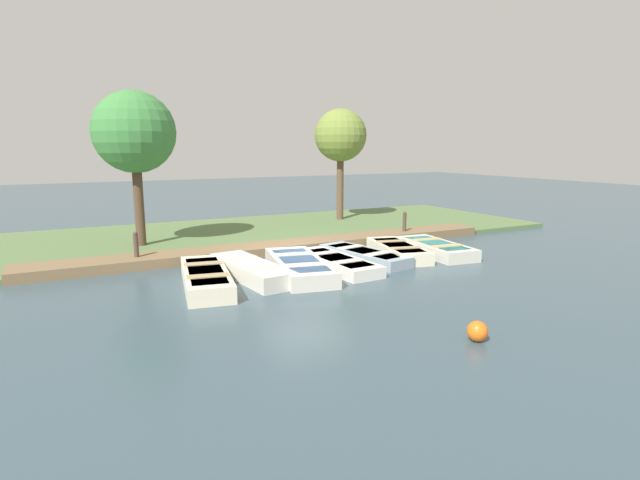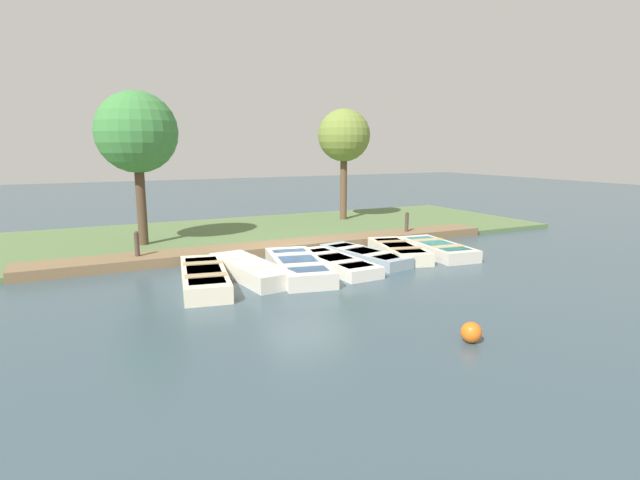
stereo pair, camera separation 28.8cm
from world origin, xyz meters
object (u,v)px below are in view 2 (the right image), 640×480
at_px(rowboat_3, 335,262).
at_px(mooring_post_near, 137,248).
at_px(rowboat_1, 250,269).
at_px(rowboat_2, 298,266).
at_px(rowboat_0, 204,277).
at_px(rowboat_5, 399,251).
at_px(mooring_post_far, 407,225).
at_px(rowboat_6, 437,248).
at_px(buoy, 471,332).
at_px(park_tree_far_left, 137,133).
at_px(park_tree_left, 344,136).
at_px(rowboat_4, 364,255).

xyz_separation_m(rowboat_3, mooring_post_near, (-2.83, -4.99, 0.35)).
bearing_deg(mooring_post_near, rowboat_1, 42.29).
xyz_separation_m(rowboat_1, rowboat_2, (0.23, 1.30, -0.00)).
height_order(rowboat_2, mooring_post_near, mooring_post_near).
height_order(rowboat_0, rowboat_3, rowboat_0).
bearing_deg(rowboat_5, rowboat_2, -67.73).
bearing_deg(rowboat_1, mooring_post_far, 104.73).
bearing_deg(rowboat_3, mooring_post_near, -122.66).
relative_size(rowboat_6, mooring_post_near, 3.07).
xyz_separation_m(rowboat_3, rowboat_6, (-0.17, 3.81, 0.03)).
bearing_deg(rowboat_0, mooring_post_far, 119.58).
xyz_separation_m(rowboat_5, mooring_post_near, (-2.40, -7.49, 0.32)).
distance_m(mooring_post_near, buoy, 9.84).
bearing_deg(mooring_post_far, park_tree_far_left, -105.65).
bearing_deg(rowboat_5, rowboat_1, -72.52).
height_order(rowboat_6, buoy, rowboat_6).
relative_size(rowboat_3, buoy, 8.97).
bearing_deg(park_tree_left, rowboat_3, -30.76).
distance_m(rowboat_4, rowboat_5, 1.26).
height_order(park_tree_far_left, park_tree_left, park_tree_far_left).
xyz_separation_m(rowboat_2, park_tree_far_left, (-5.49, -3.28, 3.63)).
height_order(rowboat_3, rowboat_6, rowboat_6).
xyz_separation_m(rowboat_2, rowboat_5, (-0.55, 3.71, -0.02)).
height_order(rowboat_2, rowboat_3, rowboat_2).
bearing_deg(buoy, rowboat_4, 165.08).
bearing_deg(rowboat_5, rowboat_6, 92.59).
xyz_separation_m(mooring_post_near, park_tree_far_left, (-2.54, 0.50, 3.32)).
relative_size(rowboat_6, mooring_post_far, 3.07).
bearing_deg(mooring_post_far, rowboat_3, -58.13).
xyz_separation_m(rowboat_5, mooring_post_far, (-2.40, 2.06, 0.32)).
relative_size(rowboat_1, park_tree_left, 0.66).
bearing_deg(rowboat_2, buoy, 19.03).
bearing_deg(rowboat_4, mooring_post_near, -120.99).
relative_size(rowboat_0, park_tree_far_left, 0.69).
relative_size(rowboat_2, mooring_post_far, 3.60).
xyz_separation_m(rowboat_0, mooring_post_near, (-2.94, -1.21, 0.30)).
bearing_deg(mooring_post_far, rowboat_2, -62.90).
height_order(rowboat_2, rowboat_4, rowboat_2).
bearing_deg(rowboat_2, park_tree_far_left, -137.55).
bearing_deg(mooring_post_near, mooring_post_far, 90.00).
bearing_deg(rowboat_3, rowboat_6, 89.56).
height_order(mooring_post_far, buoy, mooring_post_far).
xyz_separation_m(rowboat_1, rowboat_5, (-0.32, 5.01, -0.02)).
bearing_deg(mooring_post_near, rowboat_5, 72.22).
distance_m(park_tree_far_left, park_tree_left, 9.27).
xyz_separation_m(rowboat_6, park_tree_far_left, (-5.20, -8.30, 3.65)).
relative_size(rowboat_2, rowboat_5, 1.19).
distance_m(rowboat_1, rowboat_3, 2.52).
xyz_separation_m(rowboat_6, mooring_post_near, (-2.66, -8.80, 0.33)).
bearing_deg(mooring_post_near, rowboat_3, 60.40).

